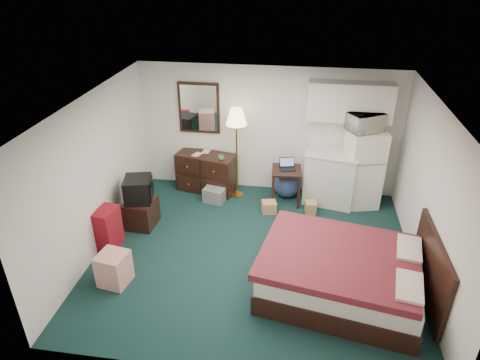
% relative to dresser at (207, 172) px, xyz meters
% --- Properties ---
extents(floor, '(5.00, 4.50, 0.01)m').
position_rel_dresser_xyz_m(floor, '(1.20, -1.98, -0.39)').
color(floor, black).
rests_on(floor, ground).
extents(ceiling, '(5.00, 4.50, 0.01)m').
position_rel_dresser_xyz_m(ceiling, '(1.20, -1.98, 2.11)').
color(ceiling, white).
rests_on(ceiling, walls).
extents(walls, '(5.01, 4.51, 2.50)m').
position_rel_dresser_xyz_m(walls, '(1.20, -1.98, 0.86)').
color(walls, white).
rests_on(walls, floor).
extents(mirror, '(0.80, 0.06, 1.00)m').
position_rel_dresser_xyz_m(mirror, '(-0.15, 0.24, 1.26)').
color(mirror, white).
rests_on(mirror, walls).
extents(upper_cabinets, '(1.50, 0.35, 0.70)m').
position_rel_dresser_xyz_m(upper_cabinets, '(2.65, 0.10, 1.56)').
color(upper_cabinets, silver).
rests_on(upper_cabinets, walls).
extents(headboard, '(0.06, 1.56, 1.00)m').
position_rel_dresser_xyz_m(headboard, '(3.66, -2.68, 0.16)').
color(headboard, black).
rests_on(headboard, walls).
extents(dresser, '(1.23, 0.76, 0.78)m').
position_rel_dresser_xyz_m(dresser, '(0.00, 0.00, 0.00)').
color(dresser, black).
rests_on(dresser, floor).
extents(floor_lamp, '(0.49, 0.49, 1.80)m').
position_rel_dresser_xyz_m(floor_lamp, '(0.64, -0.14, 0.51)').
color(floor_lamp, gold).
rests_on(floor_lamp, floor).
extents(desk, '(0.58, 0.58, 0.69)m').
position_rel_dresser_xyz_m(desk, '(1.61, -0.24, -0.05)').
color(desk, black).
rests_on(desk, floor).
extents(exercise_ball, '(0.58, 0.58, 0.54)m').
position_rel_dresser_xyz_m(exercise_ball, '(1.62, -0.04, -0.12)').
color(exercise_ball, navy).
rests_on(exercise_ball, floor).
extents(kitchen_counter, '(1.05, 0.88, 1.02)m').
position_rel_dresser_xyz_m(kitchen_counter, '(2.45, -0.07, 0.12)').
color(kitchen_counter, silver).
rests_on(kitchen_counter, floor).
extents(fridge, '(0.75, 0.75, 1.51)m').
position_rel_dresser_xyz_m(fridge, '(3.00, -0.10, 0.36)').
color(fridge, white).
rests_on(fridge, floor).
extents(bed, '(2.38, 2.01, 0.68)m').
position_rel_dresser_xyz_m(bed, '(2.50, -2.68, -0.05)').
color(bed, '#441119').
rests_on(bed, floor).
extents(tv_stand, '(0.52, 0.56, 0.49)m').
position_rel_dresser_xyz_m(tv_stand, '(-0.87, -1.43, -0.15)').
color(tv_stand, black).
rests_on(tv_stand, floor).
extents(suitcase, '(0.33, 0.47, 0.72)m').
position_rel_dresser_xyz_m(suitcase, '(-1.16, -2.14, -0.03)').
color(suitcase, maroon).
rests_on(suitcase, floor).
extents(retail_box, '(0.46, 0.46, 0.50)m').
position_rel_dresser_xyz_m(retail_box, '(-0.73, -2.93, -0.14)').
color(retail_box, silver).
rests_on(retail_box, floor).
extents(file_bin, '(0.45, 0.38, 0.28)m').
position_rel_dresser_xyz_m(file_bin, '(0.25, -0.44, -0.25)').
color(file_bin, gray).
rests_on(file_bin, floor).
extents(cardboard_box_a, '(0.31, 0.28, 0.22)m').
position_rel_dresser_xyz_m(cardboard_box_a, '(1.33, -0.69, -0.28)').
color(cardboard_box_a, tan).
rests_on(cardboard_box_a, floor).
extents(cardboard_box_b, '(0.22, 0.25, 0.23)m').
position_rel_dresser_xyz_m(cardboard_box_b, '(2.10, -0.60, -0.28)').
color(cardboard_box_b, tan).
rests_on(cardboard_box_b, floor).
extents(laptop, '(0.33, 0.29, 0.20)m').
position_rel_dresser_xyz_m(laptop, '(1.62, -0.23, 0.40)').
color(laptop, black).
rests_on(laptop, desk).
extents(crt_tv, '(0.55, 0.58, 0.42)m').
position_rel_dresser_xyz_m(crt_tv, '(-0.89, -1.39, 0.31)').
color(crt_tv, black).
rests_on(crt_tv, tv_stand).
extents(microwave, '(0.68, 0.60, 0.40)m').
position_rel_dresser_xyz_m(microwave, '(2.92, -0.15, 1.32)').
color(microwave, white).
rests_on(microwave, fridge).
extents(book_a, '(0.14, 0.07, 0.20)m').
position_rel_dresser_xyz_m(book_a, '(-0.23, -0.02, 0.49)').
color(book_a, tan).
rests_on(book_a, dresser).
extents(book_b, '(0.15, 0.04, 0.20)m').
position_rel_dresser_xyz_m(book_b, '(-0.09, 0.12, 0.49)').
color(book_b, tan).
rests_on(book_b, dresser).
extents(mug, '(0.14, 0.12, 0.12)m').
position_rel_dresser_xyz_m(mug, '(0.34, -0.19, 0.45)').
color(mug, '#4E9044').
rests_on(mug, dresser).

